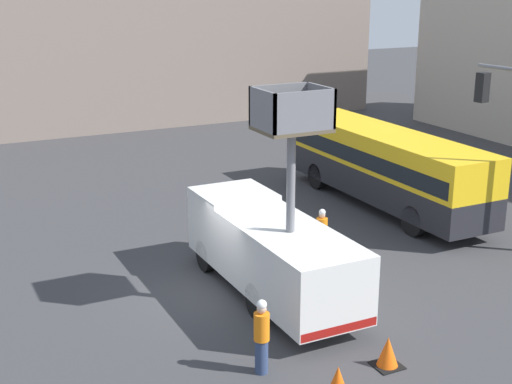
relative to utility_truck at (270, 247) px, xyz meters
name	(u,v)px	position (x,y,z in m)	size (l,w,h in m)	color
ground_plane	(214,293)	(-1.46, 0.85, -1.52)	(120.00, 120.00, 0.00)	#38383A
building_backdrop_far	(32,41)	(-1.46, 29.55, 3.76)	(44.00, 10.00, 10.56)	gray
utility_truck	(270,247)	(0.00, 0.00, 0.00)	(2.31, 7.46, 6.37)	silver
city_bus	(385,163)	(8.16, 5.57, 0.34)	(2.54, 11.01, 3.13)	#232328
road_worker_near_truck	(262,336)	(-2.21, -3.79, -0.56)	(0.38, 0.38, 1.91)	navy
road_worker_directing	(322,234)	(2.90, 1.83, -0.66)	(0.38, 0.38, 1.74)	navy
traffic_cone_mid_road	(338,383)	(-1.14, -5.49, -1.16)	(0.68, 0.68, 0.78)	black
traffic_cone_far_side	(388,352)	(0.67, -4.90, -1.15)	(0.68, 0.68, 0.78)	black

